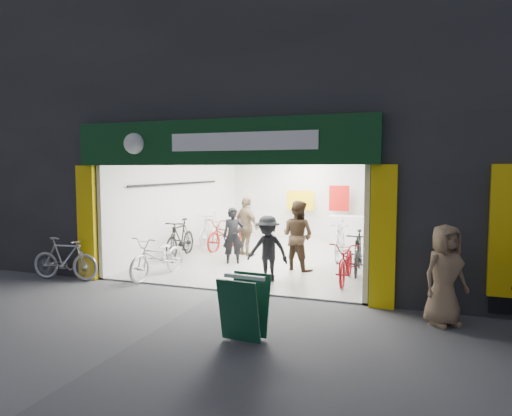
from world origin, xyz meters
The scene contains 16 objects.
ground centered at (0.00, 0.00, 0.00)m, with size 60.00×60.00×0.00m, color #56565B.
building centered at (0.91, 4.99, 4.31)m, with size 17.00×10.27×8.00m.
bike_left_front centered at (-1.80, 0.60, 0.50)m, with size 0.66×1.90×1.00m, color silver.
bike_left_midfront centered at (-2.50, 2.88, 0.56)m, with size 0.52×1.85×1.11m, color black.
bike_left_midback centered at (-1.80, 4.48, 0.50)m, with size 0.67×1.92×1.01m, color #9C140E.
bike_left_back centered at (-2.50, 4.91, 0.56)m, with size 0.53×1.88×1.13m, color silver.
bike_right_front centered at (2.50, 2.56, 0.52)m, with size 0.49×1.74×1.05m, color black.
bike_right_mid centered at (2.37, 1.62, 0.47)m, with size 0.63×1.79×0.94m, color maroon.
bike_right_back centered at (1.80, 4.17, 0.54)m, with size 0.51×1.81×1.09m, color silver.
parked_bike centered at (-3.69, -0.30, 0.49)m, with size 0.46×1.63×0.98m, color #B7B7BC.
customer_a centered at (-0.73, 2.53, 0.76)m, with size 0.55×0.36×1.52m, color black.
customer_b centered at (1.05, 2.38, 0.88)m, with size 0.85×0.66×1.75m, color #382719.
customer_c centered at (0.72, 1.00, 0.75)m, with size 0.97×0.56×1.50m, color black.
customer_d centered at (-0.80, 3.69, 0.87)m, with size 1.02×0.42×1.74m, color #7C6548.
pedestrian_near centered at (4.27, -0.64, 0.82)m, with size 0.80×0.52×1.64m, color #8A6D50.
sandwich_board centered at (1.47, -2.37, 0.52)m, with size 0.65×0.66×0.94m.
Camera 1 is at (3.83, -8.45, 2.51)m, focal length 32.00 mm.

